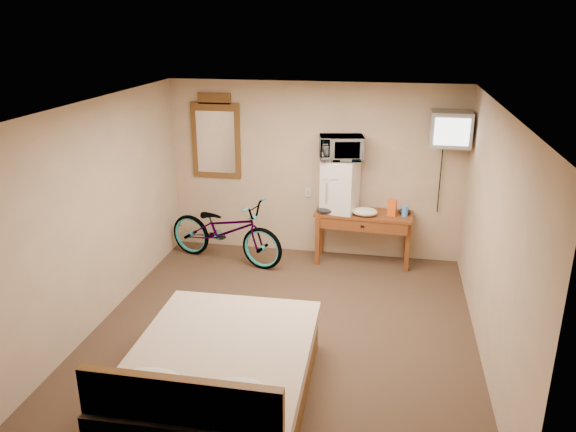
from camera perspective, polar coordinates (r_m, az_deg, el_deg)
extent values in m
plane|color=#423221|center=(6.43, -0.43, -11.46)|extent=(4.60, 4.60, 0.00)
plane|color=silver|center=(5.58, -0.49, 11.15)|extent=(4.60, 4.60, 0.00)
cube|color=tan|center=(8.06, 2.67, 4.65)|extent=(4.20, 0.04, 2.50)
cube|color=tan|center=(3.88, -7.10, -12.68)|extent=(4.20, 0.04, 2.50)
cube|color=tan|center=(6.60, -18.66, 0.25)|extent=(0.04, 4.60, 2.50)
cube|color=tan|center=(5.89, 20.06, -2.22)|extent=(0.04, 4.60, 2.50)
cube|color=beige|center=(8.15, 2.07, 2.41)|extent=(0.08, 0.01, 0.13)
cube|color=brown|center=(7.90, 7.71, 0.23)|extent=(1.37, 0.60, 0.04)
cube|color=brown|center=(7.88, 2.99, -2.56)|extent=(0.06, 0.06, 0.71)
cube|color=brown|center=(7.83, 12.03, -3.13)|extent=(0.06, 0.06, 0.71)
cube|color=brown|center=(8.27, 3.38, -1.50)|extent=(0.06, 0.06, 0.71)
cube|color=brown|center=(8.22, 11.99, -2.03)|extent=(0.06, 0.06, 0.71)
cube|color=brown|center=(7.72, 7.58, -1.02)|extent=(1.22, 0.12, 0.16)
cube|color=black|center=(7.70, 7.57, -1.06)|extent=(0.05, 0.02, 0.03)
cube|color=white|center=(7.80, 5.32, 3.10)|extent=(0.53, 0.52, 0.74)
cube|color=gray|center=(7.55, 5.19, 3.72)|extent=(0.45, 0.01, 0.00)
cylinder|color=gray|center=(7.62, 3.93, 2.39)|extent=(0.02, 0.02, 0.27)
imported|color=white|center=(7.67, 5.44, 6.91)|extent=(0.65, 0.50, 0.32)
cube|color=#F35A15|center=(7.78, 10.52, 0.84)|extent=(0.13, 0.09, 0.23)
cylinder|color=#4497EA|center=(7.81, 11.78, 0.50)|extent=(0.08, 0.08, 0.15)
ellipsoid|color=beige|center=(7.75, 7.82, 0.44)|extent=(0.35, 0.27, 0.11)
ellipsoid|color=black|center=(7.79, 3.83, 0.61)|extent=(0.25, 0.19, 0.09)
ellipsoid|color=black|center=(7.89, 11.77, 0.44)|extent=(0.17, 0.14, 0.08)
cube|color=black|center=(7.87, 15.95, 8.10)|extent=(0.14, 0.02, 0.14)
cylinder|color=black|center=(7.83, 15.97, 8.04)|extent=(0.05, 0.30, 0.05)
cube|color=gray|center=(7.59, 16.18, 8.51)|extent=(0.52, 0.43, 0.45)
cube|color=white|center=(7.38, 16.32, 8.20)|extent=(0.43, 0.01, 0.34)
cube|color=black|center=(7.81, 16.04, 8.81)|extent=(0.32, 0.01, 0.28)
cube|color=brown|center=(8.26, -7.32, 7.62)|extent=(0.72, 0.04, 1.09)
cube|color=brown|center=(8.16, -7.50, 11.75)|extent=(0.48, 0.04, 0.15)
cube|color=white|center=(8.24, -7.36, 7.44)|extent=(0.57, 0.01, 0.90)
imported|color=black|center=(7.99, -6.37, -1.44)|extent=(1.90, 1.07, 0.94)
cube|color=brown|center=(5.34, -6.80, -16.26)|extent=(1.58, 2.08, 0.40)
cube|color=beige|center=(5.20, -6.91, -14.02)|extent=(1.62, 2.12, 0.14)
cube|color=brown|center=(4.41, -10.85, -19.58)|extent=(1.54, 0.08, 0.70)
ellipsoid|color=silver|center=(4.74, -13.70, -16.26)|extent=(0.57, 0.35, 0.20)
ellipsoid|color=silver|center=(4.53, -4.97, -17.63)|extent=(0.57, 0.35, 0.20)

